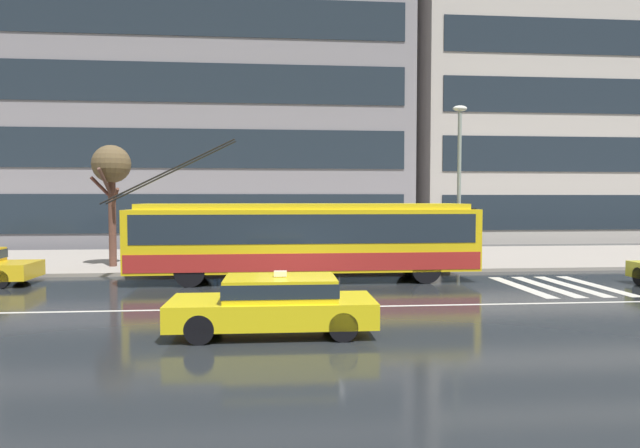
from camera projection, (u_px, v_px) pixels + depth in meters
The scene contains 17 objects.
ground_plane at pixel (299, 300), 15.91m from camera, with size 160.00×160.00×0.00m, color #212529.
sidewalk_slab at pixel (289, 259), 26.19m from camera, with size 80.00×10.00×0.14m, color gray.
crosswalk_stripe_edge_near at pixel (520, 287), 18.24m from camera, with size 0.44×4.40×0.01m, color beige.
crosswalk_stripe_inner_a at pixel (545, 286), 18.32m from camera, with size 0.44×4.40×0.01m, color beige.
crosswalk_stripe_center at pixel (570, 286), 18.40m from camera, with size 0.44×4.40×0.01m, color beige.
crosswalk_stripe_inner_b at pixel (595, 285), 18.47m from camera, with size 0.44×4.40×0.01m, color beige.
lane_centre_line at pixel (301, 308), 14.72m from camera, with size 72.00×0.14×0.01m, color silver.
trolleybus at pixel (305, 238), 19.59m from camera, with size 13.33×2.58×5.11m.
taxi_oncoming_near at pixel (275, 302), 11.86m from camera, with size 4.51×1.79×1.39m.
bus_shelter at pixel (292, 223), 23.30m from camera, with size 4.16×1.67×2.40m.
pedestrian_at_shelter at pixel (306, 230), 21.97m from camera, with size 1.31×1.31×1.93m.
pedestrian_approaching_curb at pixel (328, 228), 23.33m from camera, with size 1.34×1.34×1.97m.
pedestrian_walking_past at pixel (218, 228), 22.60m from camera, with size 1.37×1.37×1.98m.
street_lamp at pixel (459, 172), 22.28m from camera, with size 0.60×0.32×6.69m.
street_tree_bare at pixel (111, 169), 22.50m from camera, with size 1.62×1.78×5.10m.
office_tower_corner_left at pixel (215, 19), 37.72m from camera, with size 25.82×13.23×31.26m.
office_tower_corner_right at pixel (573, 63), 41.97m from camera, with size 26.95×13.77×27.22m.
Camera 1 is at (-0.77, -15.78, 2.98)m, focal length 30.19 mm.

